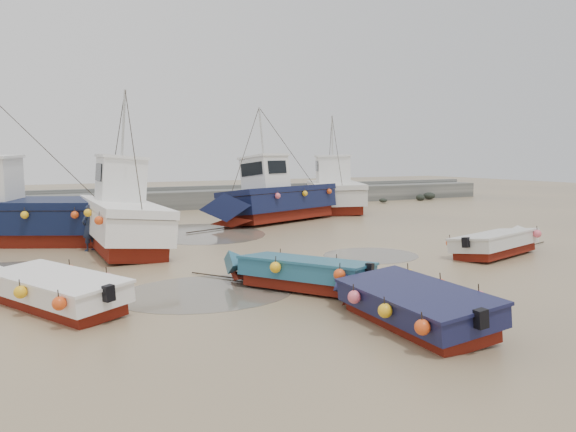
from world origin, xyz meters
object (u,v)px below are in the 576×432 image
at_px(cabin_boat_0, 1,212).
at_px(cabin_boat_1, 118,214).
at_px(dinghy_3, 501,240).
at_px(person, 90,251).
at_px(dinghy_1, 407,298).
at_px(dinghy_0, 49,285).
at_px(cabin_boat_2, 274,198).
at_px(cabin_boat_3, 334,190).
at_px(dinghy_2, 294,268).

bearing_deg(cabin_boat_0, cabin_boat_1, -101.00).
distance_m(dinghy_3, person, 15.52).
height_order(dinghy_1, dinghy_3, same).
bearing_deg(cabin_boat_0, dinghy_0, -149.23).
xyz_separation_m(dinghy_0, cabin_boat_2, (12.41, 12.81, 0.79)).
bearing_deg(dinghy_0, cabin_boat_3, 17.06).
relative_size(dinghy_3, cabin_boat_0, 0.63).
bearing_deg(dinghy_0, cabin_boat_0, 69.48).
xyz_separation_m(cabin_boat_0, cabin_boat_3, (19.83, 5.86, 0.01)).
xyz_separation_m(cabin_boat_1, cabin_boat_2, (9.20, 4.73, -0.01)).
distance_m(cabin_boat_1, cabin_boat_2, 10.35).
height_order(cabin_boat_2, cabin_boat_3, same).
height_order(dinghy_0, cabin_boat_3, cabin_boat_3).
bearing_deg(person, dinghy_3, 114.07).
xyz_separation_m(dinghy_2, dinghy_3, (9.21, 1.00, -0.01)).
relative_size(cabin_boat_1, cabin_boat_3, 1.02).
bearing_deg(dinghy_1, cabin_boat_0, 118.87).
distance_m(dinghy_0, cabin_boat_1, 8.73).
distance_m(dinghy_0, person, 8.20).
bearing_deg(dinghy_2, person, 81.77).
xyz_separation_m(dinghy_2, cabin_boat_2, (6.22, 13.87, 0.78)).
bearing_deg(dinghy_2, cabin_boat_1, 75.27).
distance_m(dinghy_0, dinghy_1, 8.50).
height_order(cabin_boat_0, cabin_boat_3, same).
bearing_deg(dinghy_1, dinghy_0, 147.28).
bearing_deg(cabin_boat_0, cabin_boat_2, -56.58).
bearing_deg(dinghy_2, cabin_boat_2, 33.03).
xyz_separation_m(cabin_boat_1, person, (-1.11, -0.18, -1.34)).
bearing_deg(cabin_boat_1, cabin_boat_3, 30.62).
bearing_deg(cabin_boat_3, cabin_boat_1, -125.66).
height_order(cabin_boat_0, cabin_boat_1, same).
xyz_separation_m(cabin_boat_0, person, (2.94, -3.28, -1.33)).
distance_m(dinghy_1, cabin_boat_2, 18.68).
bearing_deg(cabin_boat_3, cabin_boat_0, -138.79).
relative_size(dinghy_2, cabin_boat_1, 0.52).
bearing_deg(dinghy_1, dinghy_3, 33.53).
distance_m(dinghy_2, cabin_boat_1, 9.65).
xyz_separation_m(dinghy_0, dinghy_1, (6.87, -5.01, 0.00)).
bearing_deg(cabin_boat_3, dinghy_1, -94.02).
xyz_separation_m(dinghy_1, cabin_boat_0, (-7.72, 16.20, 0.78)).
height_order(dinghy_2, cabin_boat_2, cabin_boat_2).
xyz_separation_m(dinghy_1, cabin_boat_1, (-3.66, 13.10, 0.79)).
xyz_separation_m(dinghy_2, cabin_boat_3, (12.79, 18.10, 0.78)).
height_order(cabin_boat_0, person, cabin_boat_0).
distance_m(dinghy_1, cabin_boat_0, 17.96).
distance_m(cabin_boat_0, cabin_boat_1, 5.10).
relative_size(dinghy_0, dinghy_1, 0.98).
distance_m(dinghy_0, cabin_boat_3, 25.52).
height_order(dinghy_1, cabin_boat_1, cabin_boat_1).
xyz_separation_m(dinghy_0, cabin_boat_3, (18.98, 17.04, 0.79)).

